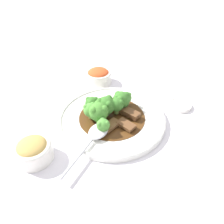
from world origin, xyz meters
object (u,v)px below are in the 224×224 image
Objects in this scene: broccoli_floret_2 at (106,105)px; broccoli_floret_1 at (121,100)px; beef_strip_0 at (111,125)px; beef_strip_4 at (130,113)px; broccoli_floret_3 at (117,104)px; beef_strip_2 at (126,125)px; side_bowl_appetizer at (33,150)px; broccoli_floret_7 at (92,103)px; main_plate at (112,118)px; broccoli_floret_6 at (99,112)px; broccoli_floret_0 at (103,125)px; sauce_dish at (180,105)px; broccoli_floret_5 at (90,110)px; beef_strip_1 at (98,105)px; serving_spoon at (96,134)px; side_bowl_kimchi at (99,76)px; broccoli_floret_4 at (126,98)px; beef_strip_3 at (108,104)px.

broccoli_floret_1 is at bearing 55.57° from broccoli_floret_2.
beef_strip_0 is 0.07m from beef_strip_4.
beef_strip_4 is at bearing 8.07° from broccoli_floret_3.
broccoli_floret_1 reaches higher than beef_strip_2.
broccoli_floret_7 is at bearing 71.50° from side_bowl_appetizer.
broccoli_floret_1 is at bearing 74.81° from main_plate.
broccoli_floret_1 is 0.09m from broccoli_floret_6.
broccoli_floret_7 reaches higher than side_bowl_appetizer.
broccoli_floret_6 reaches higher than broccoli_floret_0.
sauce_dish is at bearing 52.24° from beef_strip_2.
beef_strip_0 is 0.07m from broccoli_floret_5.
beef_strip_1 is 0.13m from beef_strip_2.
main_plate is 0.08m from broccoli_floret_7.
main_plate is 3.44× the size of side_bowl_appetizer.
broccoli_floret_3 is 0.74× the size of sauce_dish.
broccoli_floret_6 reaches higher than sauce_dish.
broccoli_floret_0 is 0.55× the size of sauce_dish.
broccoli_floret_6 is at bearing 128.96° from broccoli_floret_0.
beef_strip_4 is 0.08m from broccoli_floret_2.
broccoli_floret_2 is at bearing -37.03° from beef_strip_1.
broccoli_floret_2 is 0.09m from serving_spoon.
broccoli_floret_0 is 0.28m from side_bowl_kimchi.
side_bowl_kimchi is at bearing 136.44° from beef_strip_4.
broccoli_floret_2 reaches higher than side_bowl_appetizer.
broccoli_floret_4 is 0.16m from serving_spoon.
side_bowl_appetizer is (-0.15, -0.27, -0.02)m from broccoli_floret_4.
broccoli_floret_4 is at bearing 76.79° from broccoli_floret_3.
side_bowl_appetizer is (-0.07, -0.23, 0.01)m from beef_strip_1.
beef_strip_1 is at bearing 152.66° from beef_strip_2.
side_bowl_appetizer reaches higher than beef_strip_0.
broccoli_floret_7 is at bearing 107.52° from broccoli_floret_5.
beef_strip_0 is at bearing -53.07° from broccoli_floret_2.
beef_strip_3 is at bearing -154.71° from broccoli_floret_4.
beef_strip_1 is at bearing -153.85° from broccoli_floret_4.
main_plate is 5.95× the size of broccoli_floret_3.
beef_strip_2 is 1.18× the size of broccoli_floret_5.
beef_strip_0 is at bearing 64.03° from serving_spoon.
broccoli_floret_1 reaches higher than side_bowl_kimchi.
broccoli_floret_2 reaches higher than broccoli_floret_4.
broccoli_floret_1 is at bearing -107.30° from broccoli_floret_4.
side_bowl_kimchi reaches higher than sauce_dish.
beef_strip_1 is at bearing 112.06° from serving_spoon.
main_plate is 5.06× the size of broccoli_floret_6.
broccoli_floret_6 is 0.20m from side_bowl_appetizer.
broccoli_floret_7 reaches higher than beef_strip_4.
beef_strip_0 is 0.09m from broccoli_floret_7.
broccoli_floret_0 reaches higher than beef_strip_1.
beef_strip_3 is at bearing 52.81° from broccoli_floret_7.
sauce_dish is (0.16, 0.07, -0.04)m from broccoli_floret_4.
broccoli_floret_6 reaches higher than beef_strip_1.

